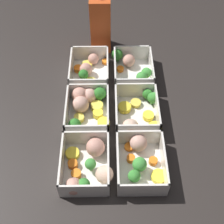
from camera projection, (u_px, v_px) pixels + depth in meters
name	position (u px, v px, depth m)	size (l,w,h in m)	color
ground_plane	(112.00, 116.00, 0.90)	(4.00, 4.00, 0.00)	#282321
container_near_left	(140.00, 160.00, 0.79)	(0.16, 0.13, 0.06)	silver
container_near_center	(138.00, 113.00, 0.88)	(0.17, 0.13, 0.06)	silver
container_near_right	(132.00, 68.00, 1.00)	(0.17, 0.14, 0.06)	silver
container_far_left	(88.00, 166.00, 0.78)	(0.17, 0.14, 0.06)	silver
container_far_center	(87.00, 106.00, 0.90)	(0.18, 0.13, 0.06)	silver
container_far_right	(89.00, 70.00, 1.00)	(0.16, 0.12, 0.06)	silver
juice_carton	(101.00, 24.00, 1.02)	(0.07, 0.07, 0.20)	#D14C1E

